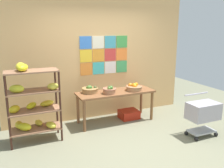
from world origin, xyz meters
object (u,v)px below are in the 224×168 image
Objects in this scene: display_table at (116,95)px; shopping_cart at (203,113)px; banana_shelf_unit at (32,101)px; fruit_basket_right at (134,87)px; fruit_basket_centre at (109,90)px; produce_crate_under_table at (129,114)px; fruit_basket_back_right at (90,90)px.

shopping_cart is (1.23, -1.34, -0.13)m from display_table.
shopping_cart is at bearing -19.88° from banana_shelf_unit.
banana_shelf_unit is 3.20m from shopping_cart.
display_table is 4.70× the size of fruit_basket_right.
produce_crate_under_table is (0.56, 0.16, -0.68)m from fruit_basket_centre.
display_table is at bearing 168.68° from fruit_basket_right.
fruit_basket_centre reaches higher than display_table.
fruit_basket_right is (2.19, 0.17, -0.01)m from banana_shelf_unit.
fruit_basket_right is at bearing 2.34° from fruit_basket_centre.
fruit_basket_right is 0.85× the size of produce_crate_under_table.
fruit_basket_right reaches higher than shopping_cart.
fruit_basket_centre reaches higher than fruit_basket_right.
fruit_basket_centre is at bearing -164.43° from produce_crate_under_table.
fruit_basket_back_right is at bearing 148.67° from shopping_cart.
banana_shelf_unit reaches higher than fruit_basket_back_right.
fruit_basket_centre is at bearing -177.66° from fruit_basket_right.
banana_shelf_unit is 2.27m from produce_crate_under_table.
display_table reaches higher than produce_crate_under_table.
shopping_cart is (3.00, -1.08, -0.30)m from banana_shelf_unit.
shopping_cart is (0.82, -1.26, -0.29)m from fruit_basket_right.
produce_crate_under_table is 1.68m from shopping_cart.
fruit_basket_back_right is (-0.35, 0.24, -0.01)m from fruit_basket_centre.
banana_shelf_unit is at bearing -171.76° from display_table.
fruit_basket_centre reaches higher than produce_crate_under_table.
display_table is 2.12× the size of shopping_cart.
banana_shelf_unit is 3.45× the size of produce_crate_under_table.
fruit_basket_centre is (-0.61, -0.02, 0.01)m from fruit_basket_right.
produce_crate_under_table is at bearing -5.40° from fruit_basket_back_right.
fruit_basket_centre is 0.89m from produce_crate_under_table.
banana_shelf_unit is 1.82× the size of shopping_cart.
produce_crate_under_table is at bearing 8.13° from banana_shelf_unit.
banana_shelf_unit is at bearing 168.62° from shopping_cart.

